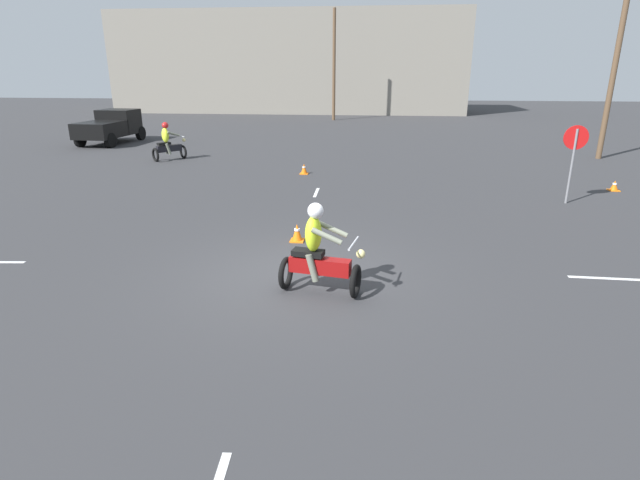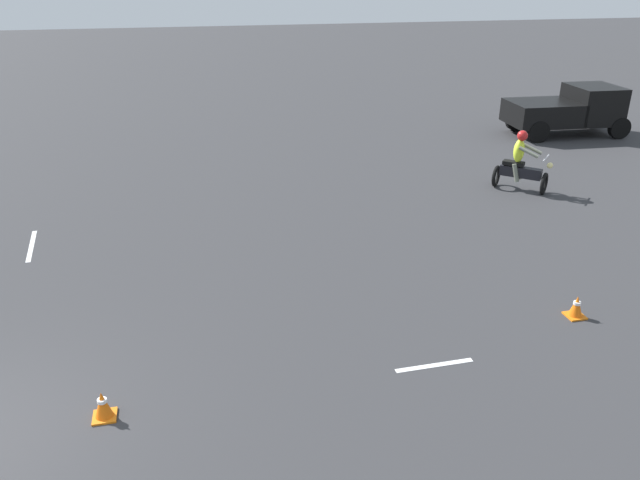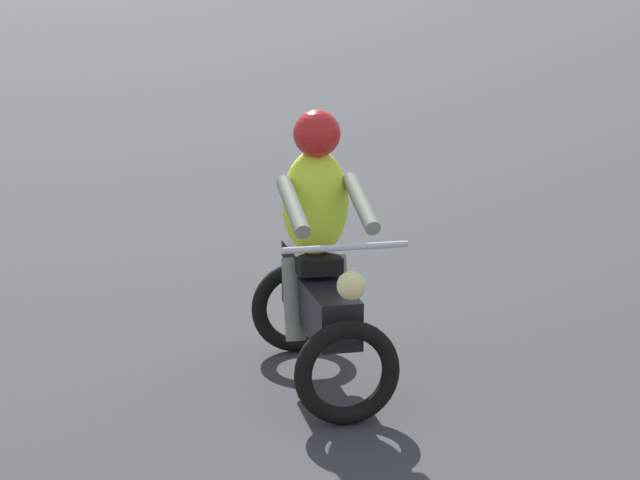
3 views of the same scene
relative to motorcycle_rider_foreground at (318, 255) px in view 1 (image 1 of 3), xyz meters
name	(u,v)px [view 1 (image 1 of 3)]	position (x,y,z in m)	size (l,w,h in m)	color
ground_plane	(296,275)	(-0.51, 0.72, -0.73)	(120.00, 120.00, 0.00)	#333335
motorcycle_rider_foreground	(318,255)	(0.00, 0.00, 0.00)	(1.55, 0.88, 1.66)	black
motorcycle_rider_background	(168,144)	(-8.11, 13.09, 0.00)	(1.40, 1.43, 1.66)	black
pickup_truck	(111,126)	(-13.30, 17.93, 0.20)	(2.18, 4.24, 1.73)	black
stop_sign	(574,149)	(6.71, 7.13, 0.91)	(0.70, 0.08, 2.30)	slate
traffic_cone_near_left	(297,233)	(-0.80, 2.77, -0.53)	(0.32, 0.32, 0.42)	orange
traffic_cone_mid_left	(614,186)	(8.88, 8.98, -0.56)	(0.32, 0.32, 0.34)	orange
traffic_cone_far_right	(304,169)	(-1.74, 10.65, -0.53)	(0.32, 0.32, 0.40)	orange
lane_stripe_e	(610,278)	(5.52, 1.22, -0.72)	(0.10, 1.54, 0.01)	silver
lane_stripe_n	(316,192)	(-0.92, 7.66, -0.72)	(0.10, 1.27, 0.01)	silver
utility_pole_near	(614,72)	(11.02, 15.59, 3.00)	(0.24, 0.24, 7.45)	brown
utility_pole_far	(334,66)	(-2.39, 32.43, 3.37)	(0.24, 0.24, 8.19)	brown
building_backdrop	(290,63)	(-7.22, 41.03, 3.67)	(31.91, 8.13, 8.80)	gray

